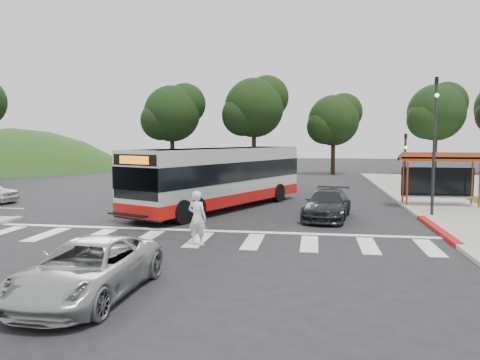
% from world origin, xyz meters
% --- Properties ---
extents(ground, '(140.00, 140.00, 0.00)m').
position_xyz_m(ground, '(0.00, 0.00, 0.00)').
color(ground, black).
rests_on(ground, ground).
extents(sidewalk_east, '(4.00, 40.00, 0.12)m').
position_xyz_m(sidewalk_east, '(11.00, 8.00, 0.06)').
color(sidewalk_east, gray).
rests_on(sidewalk_east, ground).
extents(curb_east, '(0.30, 40.00, 0.15)m').
position_xyz_m(curb_east, '(9.00, 8.00, 0.07)').
color(curb_east, '#9E9991').
rests_on(curb_east, ground).
extents(curb_east_red, '(0.32, 6.00, 0.15)m').
position_xyz_m(curb_east_red, '(9.00, -2.00, 0.08)').
color(curb_east_red, maroon).
rests_on(curb_east_red, ground).
extents(hillside_nw, '(44.00, 44.00, 10.00)m').
position_xyz_m(hillside_nw, '(-32.00, 30.00, 0.00)').
color(hillside_nw, '#173F14').
rests_on(hillside_nw, ground).
extents(crosswalk_ladder, '(18.00, 2.60, 0.01)m').
position_xyz_m(crosswalk_ladder, '(0.00, -5.00, 0.01)').
color(crosswalk_ladder, silver).
rests_on(crosswalk_ladder, ground).
extents(bus_shelter, '(4.20, 1.60, 2.86)m').
position_xyz_m(bus_shelter, '(10.80, 5.10, 2.35)').
color(bus_shelter, '#933B18').
rests_on(bus_shelter, sidewalk_east).
extents(traffic_signal_ne_tall, '(0.18, 0.37, 6.50)m').
position_xyz_m(traffic_signal_ne_tall, '(9.60, 1.49, 3.88)').
color(traffic_signal_ne_tall, black).
rests_on(traffic_signal_ne_tall, ground).
extents(traffic_signal_ne_short, '(0.18, 0.37, 4.00)m').
position_xyz_m(traffic_signal_ne_short, '(9.60, 8.49, 2.48)').
color(traffic_signal_ne_short, black).
rests_on(traffic_signal_ne_short, ground).
extents(tree_ne_a, '(6.16, 5.74, 9.30)m').
position_xyz_m(tree_ne_a, '(16.08, 28.06, 6.39)').
color(tree_ne_a, black).
rests_on(tree_ne_a, parking_lot).
extents(tree_north_a, '(6.60, 6.15, 10.17)m').
position_xyz_m(tree_north_a, '(-1.92, 26.07, 6.92)').
color(tree_north_a, black).
rests_on(tree_north_a, ground).
extents(tree_north_b, '(5.72, 5.33, 8.43)m').
position_xyz_m(tree_north_b, '(6.07, 28.06, 5.66)').
color(tree_north_b, black).
rests_on(tree_north_b, ground).
extents(tree_north_c, '(6.16, 5.74, 9.30)m').
position_xyz_m(tree_north_c, '(-9.92, 24.06, 6.29)').
color(tree_north_c, black).
rests_on(tree_north_c, ground).
extents(transit_bus, '(7.49, 12.37, 3.19)m').
position_xyz_m(transit_bus, '(-0.70, 2.70, 1.60)').
color(transit_bus, silver).
rests_on(transit_bus, ground).
extents(pedestrian, '(0.79, 0.64, 1.90)m').
position_xyz_m(pedestrian, '(0.17, -5.82, 0.95)').
color(pedestrian, white).
rests_on(pedestrian, ground).
extents(dark_sedan, '(2.57, 4.85, 1.34)m').
position_xyz_m(dark_sedan, '(4.74, 0.34, 0.67)').
color(dark_sedan, black).
rests_on(dark_sedan, ground).
extents(silver_suv_south, '(2.32, 4.78, 1.31)m').
position_xyz_m(silver_suv_south, '(-1.02, -11.40, 0.65)').
color(silver_suv_south, '#9B9E9F').
rests_on(silver_suv_south, ground).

